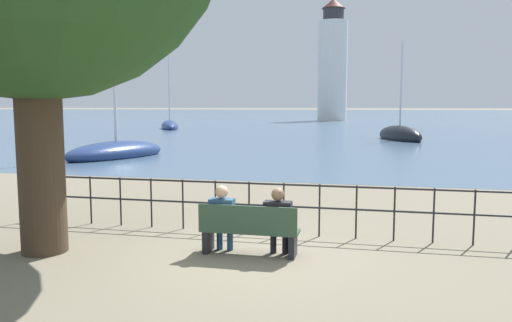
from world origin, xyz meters
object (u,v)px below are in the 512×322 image
(park_bench, at_px, (249,231))
(seated_person_left, at_px, (222,215))
(harbor_lighthouse, at_px, (333,65))
(sailboat_0, at_px, (400,135))
(seated_person_right, at_px, (278,218))
(sailboat_1, at_px, (170,126))
(sailboat_2, at_px, (116,151))

(park_bench, height_order, seated_person_left, seated_person_left)
(harbor_lighthouse, bearing_deg, park_bench, -87.01)
(park_bench, xyz_separation_m, seated_person_left, (-0.50, 0.08, 0.24))
(sailboat_0, bearing_deg, seated_person_left, -122.29)
(park_bench, height_order, seated_person_right, seated_person_right)
(park_bench, distance_m, sailboat_1, 48.85)
(park_bench, xyz_separation_m, sailboat_1, (-19.85, 44.63, -0.09))
(sailboat_0, distance_m, sailboat_1, 27.85)
(seated_person_left, bearing_deg, sailboat_1, 113.48)
(seated_person_left, xyz_separation_m, sailboat_0, (4.84, 30.76, -0.33))
(harbor_lighthouse, bearing_deg, seated_person_left, -87.37)
(seated_person_right, bearing_deg, seated_person_left, 179.95)
(park_bench, relative_size, sailboat_2, 0.15)
(seated_person_right, height_order, sailboat_1, sailboat_1)
(seated_person_left, height_order, sailboat_1, sailboat_1)
(park_bench, height_order, sailboat_2, sailboat_2)
(seated_person_left, bearing_deg, harbor_lighthouse, 92.63)
(seated_person_left, bearing_deg, seated_person_right, -0.05)
(seated_person_right, relative_size, sailboat_2, 0.11)
(park_bench, relative_size, sailboat_1, 0.14)
(sailboat_2, bearing_deg, harbor_lighthouse, 102.95)
(park_bench, height_order, sailboat_1, sailboat_1)
(seated_person_left, bearing_deg, park_bench, -8.72)
(seated_person_right, relative_size, sailboat_1, 0.10)
(sailboat_0, distance_m, sailboat_2, 21.89)
(park_bench, bearing_deg, seated_person_right, 8.62)
(seated_person_right, distance_m, sailboat_2, 18.12)
(sailboat_1, distance_m, harbor_lighthouse, 38.98)
(seated_person_right, distance_m, harbor_lighthouse, 79.64)
(park_bench, distance_m, harbor_lighthouse, 79.72)
(park_bench, bearing_deg, harbor_lighthouse, 92.99)
(park_bench, relative_size, sailboat_0, 0.22)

